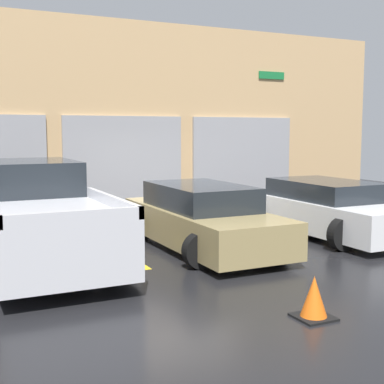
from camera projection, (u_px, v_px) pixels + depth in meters
ground_plane at (176, 236)px, 12.08m from camera, size 28.00×28.00×0.00m
shophouse_building at (127, 122)px, 14.72m from camera, size 16.44×0.68×5.32m
pickup_truck at (38, 216)px, 9.65m from camera, size 2.61×5.13×1.79m
sedan_white at (327, 209)px, 12.20m from camera, size 2.23×4.56×1.24m
sedan_side at (202, 218)px, 10.82m from camera, size 2.15×4.56×1.29m
parking_stripe_left at (128, 256)px, 10.18m from camera, size 0.12×2.20×0.01m
parking_stripe_centre at (268, 241)px, 11.56m from camera, size 0.12×2.20×0.01m
parking_stripe_right at (379, 229)px, 12.93m from camera, size 0.12×2.20×0.01m
traffic_cone at (314, 299)px, 6.79m from camera, size 0.47×0.47×0.55m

